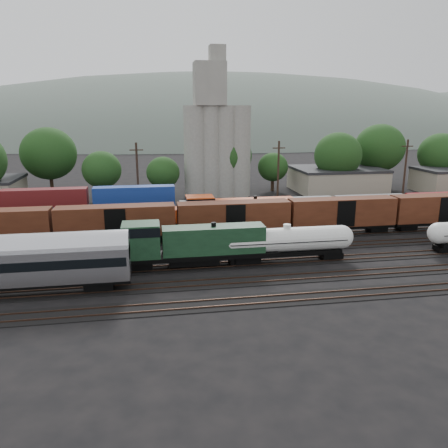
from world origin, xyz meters
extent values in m
plane|color=black|center=(0.00, 0.00, 0.00)|extent=(600.00, 600.00, 0.00)
cube|color=black|center=(0.00, -15.00, 0.04)|extent=(180.00, 3.20, 0.08)
cube|color=#382319|center=(0.00, -15.72, 0.12)|extent=(180.00, 0.08, 0.16)
cube|color=#382319|center=(0.00, -14.28, 0.12)|extent=(180.00, 0.08, 0.16)
cube|color=black|center=(0.00, -10.00, 0.04)|extent=(180.00, 3.20, 0.08)
cube|color=#382319|center=(0.00, -10.72, 0.12)|extent=(180.00, 0.08, 0.16)
cube|color=#382319|center=(0.00, -9.28, 0.12)|extent=(180.00, 0.08, 0.16)
cube|color=black|center=(0.00, -5.00, 0.04)|extent=(180.00, 3.20, 0.08)
cube|color=#382319|center=(0.00, -5.72, 0.12)|extent=(180.00, 0.08, 0.16)
cube|color=#382319|center=(0.00, -4.28, 0.12)|extent=(180.00, 0.08, 0.16)
cube|color=black|center=(0.00, 0.00, 0.04)|extent=(180.00, 3.20, 0.08)
cube|color=#382319|center=(0.00, -0.72, 0.12)|extent=(180.00, 0.08, 0.16)
cube|color=#382319|center=(0.00, 0.72, 0.12)|extent=(180.00, 0.08, 0.16)
cube|color=black|center=(0.00, 5.00, 0.04)|extent=(180.00, 3.20, 0.08)
cube|color=#382319|center=(0.00, 4.28, 0.12)|extent=(180.00, 0.08, 0.16)
cube|color=#382319|center=(0.00, 5.72, 0.12)|extent=(180.00, 0.08, 0.16)
cube|color=black|center=(0.00, 10.00, 0.04)|extent=(180.00, 3.20, 0.08)
cube|color=#382319|center=(0.00, 9.28, 0.12)|extent=(180.00, 0.08, 0.16)
cube|color=#382319|center=(0.00, 10.72, 0.12)|extent=(180.00, 0.08, 0.16)
cube|color=black|center=(0.00, 15.00, 0.04)|extent=(180.00, 3.20, 0.08)
cube|color=#382319|center=(0.00, 14.28, 0.12)|extent=(180.00, 0.08, 0.16)
cube|color=#382319|center=(0.00, 15.72, 0.12)|extent=(180.00, 0.08, 0.16)
cube|color=black|center=(-5.51, -5.00, 1.42)|extent=(18.80, 3.21, 0.44)
cube|color=black|center=(-5.51, -5.00, 0.92)|extent=(5.53, 2.43, 0.88)
cube|color=#183921|center=(-3.25, -5.00, 3.13)|extent=(11.28, 2.65, 2.99)
cube|color=#183921|center=(-11.15, -5.00, 3.46)|extent=(3.98, 3.21, 3.65)
cube|color=black|center=(-11.15, -5.00, 4.62)|extent=(4.09, 3.32, 1.00)
cube|color=#183921|center=(-13.78, -5.00, 2.63)|extent=(1.77, 2.65, 1.99)
cylinder|color=black|center=(-3.25, -5.00, 4.79)|extent=(0.55, 0.55, 0.55)
cube|color=black|center=(-11.52, -5.00, 0.70)|extent=(2.88, 2.21, 0.77)
cube|color=black|center=(0.51, -5.00, 0.70)|extent=(2.88, 2.21, 0.77)
cylinder|color=white|center=(5.17, -5.00, 2.70)|extent=(13.29, 2.74, 2.74)
sphere|color=white|center=(-1.48, -5.00, 2.70)|extent=(2.74, 2.74, 2.74)
sphere|color=white|center=(11.81, -5.00, 2.70)|extent=(2.74, 2.74, 2.74)
cylinder|color=white|center=(5.17, -5.00, 4.26)|extent=(0.85, 0.85, 0.47)
cube|color=black|center=(5.17, -5.00, 2.70)|extent=(13.59, 2.87, 0.08)
cube|color=black|center=(5.17, -5.00, 1.19)|extent=(12.83, 2.08, 0.47)
cube|color=black|center=(-0.27, -5.00, 0.62)|extent=(2.45, 1.89, 0.66)
cube|color=black|center=(10.60, -5.00, 0.62)|extent=(2.45, 1.89, 0.66)
sphere|color=white|center=(24.34, -5.00, 2.56)|extent=(2.58, 2.58, 2.58)
cube|color=black|center=(25.48, -5.00, 0.60)|extent=(2.31, 1.78, 0.62)
cube|color=black|center=(-15.18, -10.00, 0.67)|extent=(2.73, 2.10, 0.73)
cube|color=black|center=(2.74, 10.00, 1.39)|extent=(19.43, 3.13, 0.43)
cube|color=black|center=(2.74, 10.00, 0.90)|extent=(5.40, 2.37, 0.86)
cube|color=#C33E11|center=(5.07, 10.00, 3.06)|extent=(11.66, 2.59, 2.91)
cube|color=#C33E11|center=(-3.09, 10.00, 3.38)|extent=(3.89, 3.13, 3.56)
cube|color=black|center=(-3.09, 10.00, 4.52)|extent=(3.99, 3.24, 0.97)
cube|color=#C33E11|center=(-5.81, 10.00, 2.57)|extent=(1.73, 2.59, 1.94)
cylinder|color=black|center=(5.07, 10.00, 4.68)|extent=(0.54, 0.54, 0.54)
cube|color=black|center=(-3.48, 10.00, 0.69)|extent=(2.81, 2.16, 0.76)
cube|color=black|center=(8.96, 10.00, 0.69)|extent=(2.81, 2.16, 0.76)
cube|color=black|center=(-14.48, 5.00, 1.20)|extent=(15.00, 2.60, 0.40)
cube|color=#471F11|center=(-14.48, 5.00, 3.30)|extent=(15.00, 2.90, 3.80)
cube|color=black|center=(0.92, 5.00, 1.20)|extent=(15.00, 2.60, 0.40)
cube|color=#471F11|center=(0.92, 5.00, 3.30)|extent=(15.00, 2.90, 3.80)
cube|color=black|center=(16.32, 5.00, 1.20)|extent=(15.00, 2.60, 0.40)
cube|color=#471F11|center=(16.32, 5.00, 3.30)|extent=(15.00, 2.90, 3.80)
cube|color=black|center=(31.72, 5.00, 1.20)|extent=(15.00, 2.60, 0.40)
cube|color=#471F11|center=(31.72, 5.00, 3.30)|extent=(15.00, 2.90, 3.80)
cube|color=black|center=(0.00, 15.00, 0.50)|extent=(160.00, 2.60, 0.60)
cube|color=navy|center=(-25.20, 15.00, 2.10)|extent=(12.00, 2.40, 2.60)
cube|color=#571416|center=(-25.20, 15.00, 4.70)|extent=(12.00, 2.40, 2.60)
cube|color=#154395|center=(-12.40, 15.00, 2.10)|extent=(12.00, 2.40, 2.60)
cube|color=navy|center=(-12.40, 15.00, 4.70)|extent=(12.00, 2.40, 2.60)
cube|color=beige|center=(0.40, 15.00, 2.10)|extent=(12.00, 2.40, 2.60)
cube|color=slate|center=(13.20, 15.00, 2.10)|extent=(12.00, 2.40, 2.60)
cube|color=#515356|center=(26.00, 15.00, 2.10)|extent=(12.00, 2.40, 2.60)
cube|color=maroon|center=(38.80, 15.00, 2.10)|extent=(12.00, 2.40, 2.60)
cylinder|color=gray|center=(-1.00, 36.00, 9.00)|extent=(4.40, 4.40, 18.00)
cylinder|color=gray|center=(2.00, 36.00, 9.00)|extent=(4.40, 4.40, 18.00)
cylinder|color=gray|center=(5.00, 36.00, 9.00)|extent=(4.40, 4.40, 18.00)
cylinder|color=gray|center=(8.00, 36.00, 9.00)|extent=(4.40, 4.40, 18.00)
cube|color=gray|center=(2.00, 36.00, 22.00)|extent=(6.00, 5.00, 8.00)
cube|color=gray|center=(3.50, 36.00, 27.00)|extent=(3.00, 3.00, 4.00)
cube|color=#9E937F|center=(30.00, 38.00, 2.30)|extent=(18.00, 14.00, 4.60)
cube|color=#232326|center=(30.00, 38.00, 4.85)|extent=(18.36, 14.28, 0.50)
cylinder|color=black|center=(-29.76, 41.32, 2.00)|extent=(0.70, 0.70, 4.01)
ellipsoid|color=#1F4419|center=(-29.76, 41.32, 8.73)|extent=(10.88, 10.88, 10.31)
cylinder|color=black|center=(-19.13, 35.66, 1.38)|extent=(0.70, 0.70, 2.76)
ellipsoid|color=#1F4419|center=(-19.13, 35.66, 6.01)|extent=(7.49, 7.49, 7.10)
cylinder|color=black|center=(-7.46, 35.33, 1.20)|extent=(0.70, 0.70, 2.40)
ellipsoid|color=#1F4419|center=(-7.46, 35.33, 5.23)|extent=(6.51, 6.51, 6.17)
cylinder|color=black|center=(6.09, 38.77, 1.83)|extent=(0.70, 0.70, 3.67)
ellipsoid|color=#1F4419|center=(6.09, 38.77, 7.98)|extent=(9.95, 9.95, 9.42)
cylinder|color=black|center=(16.30, 40.45, 1.20)|extent=(0.70, 0.70, 2.39)
ellipsoid|color=#1F4419|center=(16.30, 40.45, 5.22)|extent=(6.50, 6.50, 6.16)
cylinder|color=black|center=(29.26, 36.42, 1.83)|extent=(0.70, 0.70, 3.66)
ellipsoid|color=#1F4419|center=(29.26, 36.42, 7.97)|extent=(9.93, 9.93, 9.41)
cylinder|color=black|center=(41.18, 41.12, 2.05)|extent=(0.70, 0.70, 4.10)
ellipsoid|color=#1F4419|center=(41.18, 41.12, 8.92)|extent=(11.12, 11.12, 10.53)
cylinder|color=black|center=(54.45, 38.39, 1.76)|extent=(0.70, 0.70, 3.52)
ellipsoid|color=#1F4419|center=(54.45, 38.39, 7.67)|extent=(9.56, 9.56, 9.06)
cylinder|color=black|center=(-12.00, 22.00, 6.00)|extent=(0.36, 0.36, 12.00)
cube|color=black|center=(-12.00, 22.00, 10.80)|extent=(2.20, 0.18, 0.18)
cylinder|color=black|center=(12.00, 22.00, 6.00)|extent=(0.36, 0.36, 12.00)
cube|color=black|center=(12.00, 22.00, 10.80)|extent=(2.20, 0.18, 0.18)
cylinder|color=black|center=(36.00, 22.00, 6.00)|extent=(0.36, 0.36, 12.00)
cube|color=black|center=(36.00, 22.00, 10.80)|extent=(2.20, 0.18, 0.18)
ellipsoid|color=#59665B|center=(40.00, 260.00, -22.75)|extent=(520.00, 286.00, 130.00)
camera|label=1|loc=(-9.82, -50.93, 16.89)|focal=35.00mm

